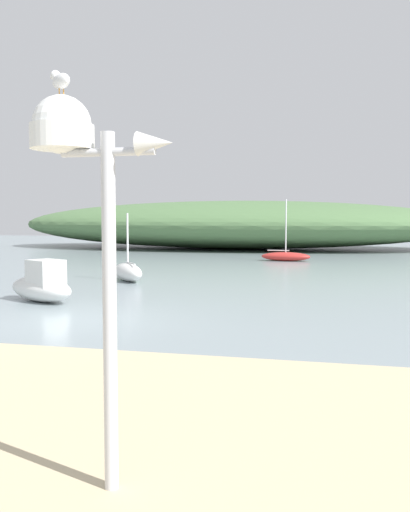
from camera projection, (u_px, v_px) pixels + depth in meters
ground_plane at (78, 320)px, 13.73m from camera, size 120.00×120.00×0.00m
distant_hill at (233, 225)px, 46.56m from camera, size 37.89×15.24×4.01m
mast_structure at (76, 163)px, 4.64m from camera, size 1.25×0.54×3.39m
seagull_on_radar at (60, 80)px, 4.63m from camera, size 0.29×0.23×0.22m
sailboat_far_left at (128, 272)px, 22.24m from camera, size 2.32×2.64×2.75m
sailboat_outer_mooring at (286, 256)px, 32.58m from camera, size 2.93×1.09×3.67m
motorboat_off_point at (42, 285)px, 16.72m from camera, size 2.99×2.24×1.29m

